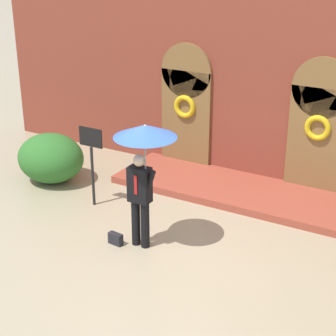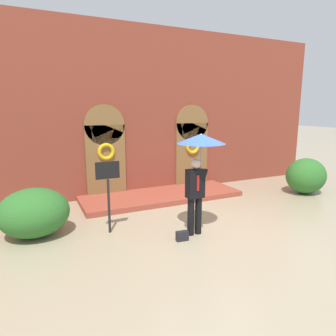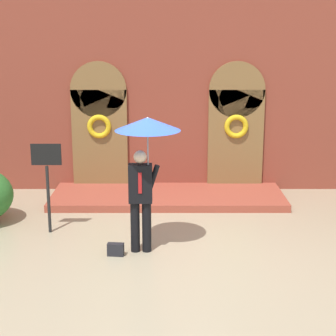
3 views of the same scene
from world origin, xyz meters
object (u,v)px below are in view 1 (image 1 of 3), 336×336
Objects in this scene: handbag at (116,239)px; sign_post at (92,154)px; shrub_left at (51,158)px; person_with_umbrella at (144,149)px.

sign_post is at bearing 146.50° from handbag.
sign_post is 1.09× the size of shrub_left.
person_with_umbrella is at bearing 27.33° from handbag.
person_with_umbrella is 1.37× the size of sign_post.
sign_post is (-1.88, 0.94, -0.75)m from person_with_umbrella.
handbag is 3.44m from shrub_left.
person_with_umbrella is 2.23m from sign_post.
handbag is at bearing -159.19° from person_with_umbrella.
handbag is 0.18× the size of shrub_left.
person_with_umbrella is at bearing -26.51° from sign_post.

